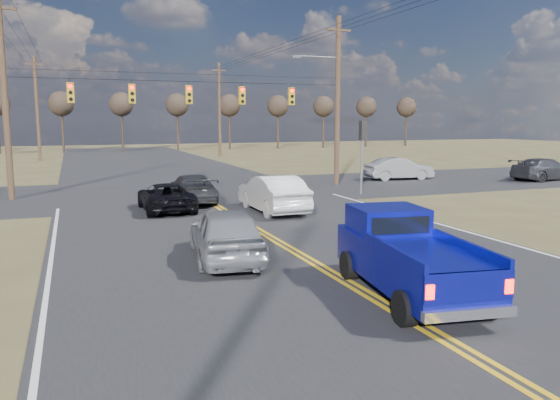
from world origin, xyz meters
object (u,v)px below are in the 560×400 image
object	(u,v)px
cross_car_east_far	(544,169)
cross_car_east_near	(399,169)
black_suv	(166,197)
silver_suv	(226,233)
white_car_queue	(273,193)
pickup_truck	(407,256)
dgrey_car_queue	(192,189)

from	to	relation	value
cross_car_east_far	cross_car_east_near	bearing A→B (deg)	60.06
black_suv	cross_car_east_near	size ratio (longest dim) A/B	0.99
cross_car_east_far	black_suv	bearing A→B (deg)	90.84
silver_suv	cross_car_east_far	world-z (taller)	silver_suv
black_suv	cross_car_east_far	bearing A→B (deg)	-172.39
white_car_queue	cross_car_east_near	distance (m)	15.21
pickup_truck	black_suv	distance (m)	13.93
pickup_truck	cross_car_east_far	bearing A→B (deg)	46.34
black_suv	white_car_queue	xyz separation A→B (m)	(4.28, -1.84, 0.19)
dgrey_car_queue	silver_suv	bearing A→B (deg)	85.46
pickup_truck	black_suv	world-z (taller)	pickup_truck
pickup_truck	dgrey_car_queue	distance (m)	15.68
silver_suv	cross_car_east_near	xyz separation A→B (m)	(16.29, 16.27, -0.03)
black_suv	dgrey_car_queue	size ratio (longest dim) A/B	0.94
pickup_truck	white_car_queue	xyz separation A→B (m)	(1.08, 11.72, -0.10)
white_car_queue	dgrey_car_queue	xyz separation A→B (m)	(-2.71, 3.87, -0.12)
silver_suv	black_suv	world-z (taller)	silver_suv
cross_car_east_far	silver_suv	bearing A→B (deg)	109.61
dgrey_car_queue	cross_car_east_far	bearing A→B (deg)	-174.08
dgrey_car_queue	cross_car_east_near	world-z (taller)	cross_car_east_near
silver_suv	dgrey_car_queue	bearing A→B (deg)	-89.30
silver_suv	cross_car_east_near	bearing A→B (deg)	-127.43
pickup_truck	white_car_queue	world-z (taller)	pickup_truck
silver_suv	dgrey_car_queue	xyz separation A→B (m)	(1.35, 11.10, -0.09)
black_suv	white_car_queue	size ratio (longest dim) A/B	0.91
dgrey_car_queue	white_car_queue	bearing A→B (deg)	127.38
pickup_truck	dgrey_car_queue	size ratio (longest dim) A/B	1.09
pickup_truck	white_car_queue	size ratio (longest dim) A/B	1.06
black_suv	cross_car_east_near	bearing A→B (deg)	-156.74
dgrey_car_queue	cross_car_east_far	distance (m)	23.74
pickup_truck	silver_suv	bearing A→B (deg)	132.16
black_suv	silver_suv	bearing A→B (deg)	91.16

